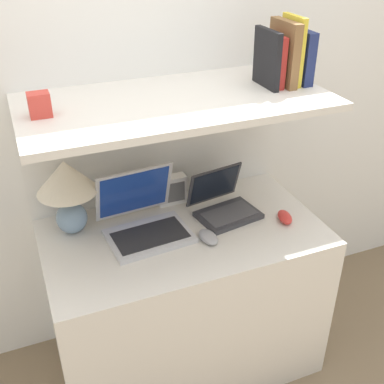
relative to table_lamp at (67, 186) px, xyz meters
name	(u,v)px	position (x,y,z in m)	size (l,w,h in m)	color
wall_back	(150,93)	(0.41, 0.21, 0.25)	(6.00, 0.05, 2.40)	white
desk	(185,300)	(0.41, -0.17, -0.58)	(1.13, 0.63, 0.74)	silver
back_riser	(159,213)	(0.41, 0.16, -0.32)	(1.13, 0.04, 1.25)	white
shelf	(176,102)	(0.41, -0.10, 0.32)	(1.13, 0.57, 0.03)	silver
table_lamp	(67,186)	(0.00, 0.00, 0.00)	(0.23, 0.23, 0.32)	#7593B2
laptop_large	(144,220)	(0.27, -0.11, -0.16)	(0.34, 0.33, 0.25)	silver
laptop_small	(224,205)	(0.62, -0.11, -0.17)	(0.28, 0.27, 0.19)	#333338
computer_mouse	(208,237)	(0.48, -0.27, -0.19)	(0.07, 0.11, 0.04)	#99999E
second_mouse	(285,217)	(0.84, -0.26, -0.19)	(0.08, 0.11, 0.04)	red
router_box	(172,190)	(0.45, 0.06, -0.15)	(0.13, 0.05, 0.13)	white
book_navy	(300,56)	(0.93, -0.10, 0.43)	(0.04, 0.15, 0.20)	navy
book_yellow	(292,50)	(0.89, -0.10, 0.46)	(0.02, 0.14, 0.25)	gold
book_brown	(284,53)	(0.85, -0.10, 0.45)	(0.03, 0.18, 0.24)	brown
book_red	(274,61)	(0.81, -0.10, 0.43)	(0.02, 0.14, 0.19)	#A82823
book_black	(267,59)	(0.78, -0.10, 0.44)	(0.02, 0.17, 0.21)	black
shelf_gadget	(40,105)	(-0.06, -0.10, 0.37)	(0.07, 0.06, 0.08)	#CC3D33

